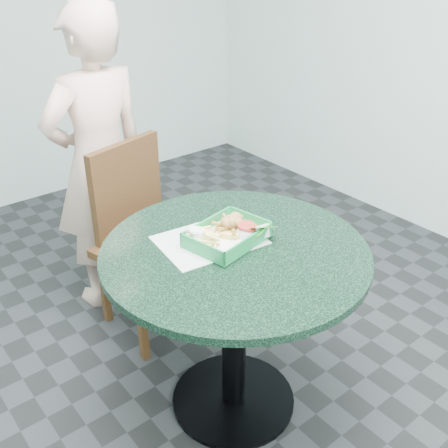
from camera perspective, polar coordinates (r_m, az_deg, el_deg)
floor at (r=2.39m, az=1.01°, el=-18.59°), size 4.00×5.00×0.02m
cafe_table at (r=2.00m, az=1.15°, el=-7.31°), size 0.98×0.98×0.75m
dining_chair at (r=2.56m, az=-9.05°, el=-0.30°), size 0.43×0.43×0.93m
diner_person at (r=2.67m, az=-13.43°, el=6.82°), size 0.61×0.43×1.59m
placemat at (r=1.96m, az=-1.57°, el=-2.27°), size 0.40×0.32×0.00m
food_basket at (r=1.94m, az=0.38°, el=-2.01°), size 0.29×0.21×0.06m
crab_sandwich at (r=1.96m, az=1.16°, el=-0.50°), size 0.13×0.13×0.08m
fries_pile at (r=1.92m, az=-2.15°, el=-1.68°), size 0.13×0.13×0.04m
sauce_ramekin at (r=1.93m, az=-2.98°, el=-1.17°), size 0.06×0.06×0.03m
garnish_cup at (r=1.93m, az=2.98°, el=-1.38°), size 0.12×0.12×0.05m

